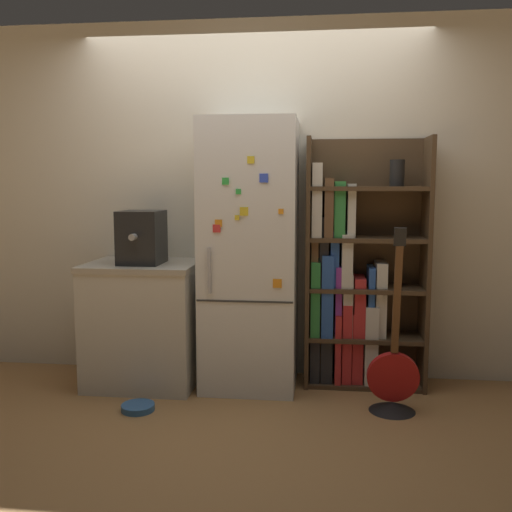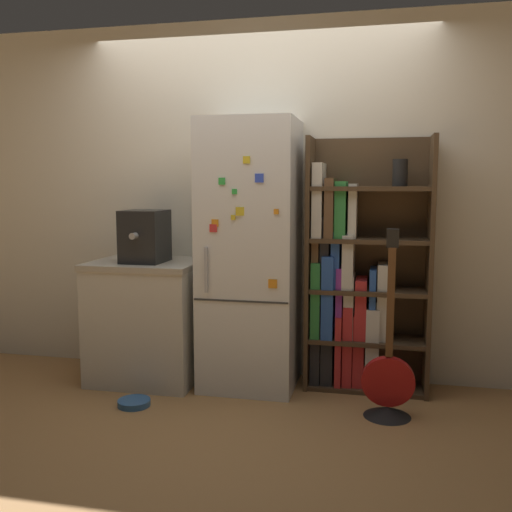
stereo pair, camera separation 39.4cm
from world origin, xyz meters
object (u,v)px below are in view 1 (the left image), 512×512
Objects in this scene: bookshelf at (351,283)px; pet_bowl at (138,407)px; espresso_machine at (142,237)px; guitar at (393,385)px; refrigerator at (250,256)px.

bookshelf is 8.22× the size of pet_bowl.
guitar is at bearing -9.72° from espresso_machine.
refrigerator reaches higher than bookshelf.
guitar is (0.25, -0.51, -0.56)m from bookshelf.
bookshelf is 0.80m from guitar.
espresso_machine is at bearing 170.28° from guitar.
refrigerator is 4.96× the size of espresso_machine.
refrigerator is 1.59× the size of guitar.
bookshelf is 1.49× the size of guitar.
bookshelf is at bearing 26.92° from pet_bowl.
bookshelf is at bearing 115.83° from guitar.
bookshelf is 1.67m from pet_bowl.
refrigerator reaches higher than guitar.
refrigerator is at bearing 6.59° from espresso_machine.
pet_bowl is at bearing -78.06° from espresso_machine.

